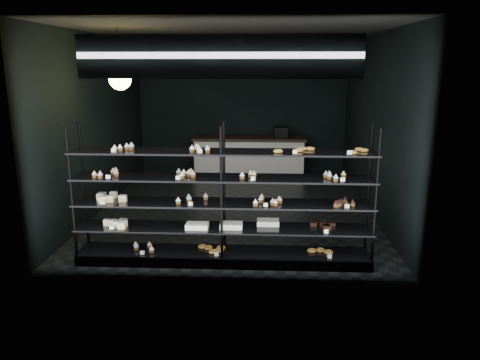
{
  "coord_description": "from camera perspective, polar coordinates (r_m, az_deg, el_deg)",
  "views": [
    {
      "loc": [
        0.52,
        -8.44,
        2.67
      ],
      "look_at": [
        0.19,
        -1.9,
        1.04
      ],
      "focal_mm": 35.0,
      "sensor_mm": 36.0,
      "label": 1
    }
  ],
  "objects": [
    {
      "name": "room",
      "position": [
        8.52,
        -0.66,
        6.78
      ],
      "size": [
        5.01,
        6.01,
        3.2
      ],
      "color": "black",
      "rests_on": "ground"
    },
    {
      "name": "display_shelf",
      "position": [
        6.35,
        -2.29,
        -4.76
      ],
      "size": [
        4.0,
        0.5,
        1.91
      ],
      "color": "black",
      "rests_on": "room"
    },
    {
      "name": "signage",
      "position": [
        5.54,
        -2.6,
        14.81
      ],
      "size": [
        3.3,
        0.05,
        0.5
      ],
      "color": "#0D1C41",
      "rests_on": "room"
    },
    {
      "name": "service_counter",
      "position": [
        11.16,
        1.17,
        2.8
      ],
      "size": [
        2.66,
        0.65,
        1.23
      ],
      "color": "silver",
      "rests_on": "room"
    },
    {
      "name": "pendant_lamp",
      "position": [
        7.35,
        -14.43,
        11.86
      ],
      "size": [
        0.33,
        0.33,
        0.89
      ],
      "color": "black",
      "rests_on": "room"
    }
  ]
}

